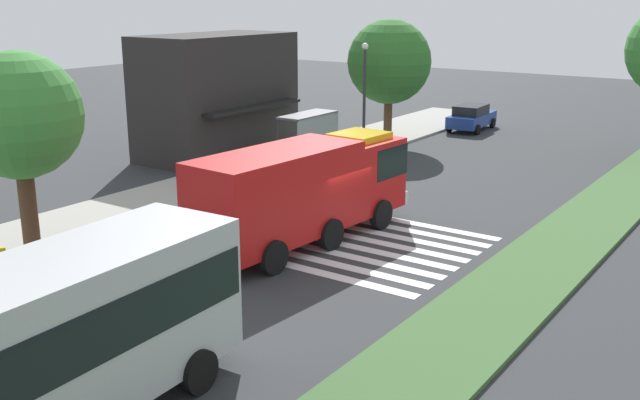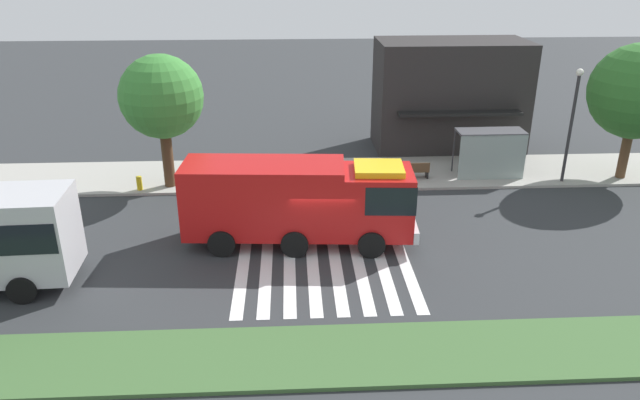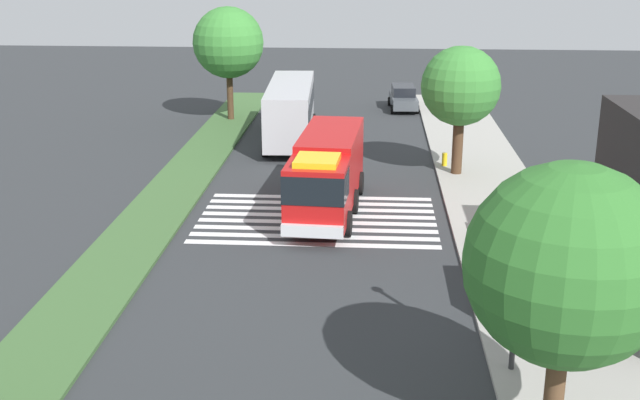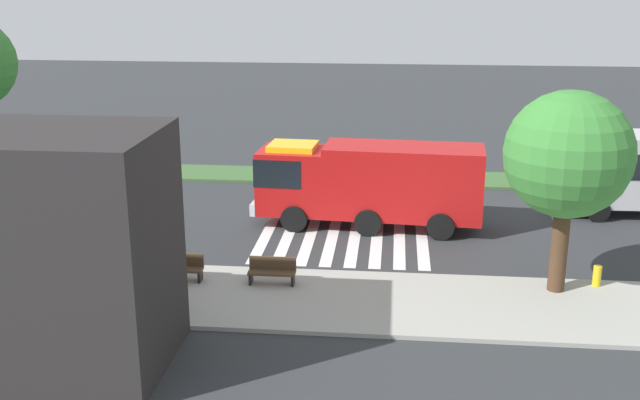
# 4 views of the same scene
# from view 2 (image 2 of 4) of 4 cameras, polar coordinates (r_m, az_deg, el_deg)

# --- Properties ---
(ground_plane) EXTENTS (120.00, 120.00, 0.00)m
(ground_plane) POSITION_cam_2_polar(r_m,az_deg,el_deg) (24.86, 0.09, -4.38)
(ground_plane) COLOR #2D3033
(sidewalk) EXTENTS (60.00, 4.86, 0.14)m
(sidewalk) POSITION_cam_2_polar(r_m,az_deg,el_deg) (32.39, -0.69, 2.46)
(sidewalk) COLOR #9E9B93
(sidewalk) RESTS_ON ground_plane
(median_strip) EXTENTS (60.00, 3.00, 0.14)m
(median_strip) POSITION_cam_2_polar(r_m,az_deg,el_deg) (18.63, 1.32, -14.60)
(median_strip) COLOR #3D6033
(median_strip) RESTS_ON ground_plane
(crosswalk) EXTENTS (6.75, 10.49, 0.01)m
(crosswalk) POSITION_cam_2_polar(r_m,az_deg,el_deg) (24.86, 0.18, -4.36)
(crosswalk) COLOR silver
(crosswalk) RESTS_ON ground_plane
(fire_truck) EXTENTS (9.60, 3.27, 3.48)m
(fire_truck) POSITION_cam_2_polar(r_m,az_deg,el_deg) (24.32, -1.51, 0.11)
(fire_truck) COLOR #B71414
(fire_truck) RESTS_ON ground_plane
(bus_stop_shelter) EXTENTS (3.50, 1.40, 2.46)m
(bus_stop_shelter) POSITION_cam_2_polar(r_m,az_deg,el_deg) (32.49, 16.02, 5.01)
(bus_stop_shelter) COLOR #4C4C51
(bus_stop_shelter) RESTS_ON sidewalk
(bench_near_shelter) EXTENTS (1.60, 0.50, 0.90)m
(bench_near_shelter) POSITION_cam_2_polar(r_m,az_deg,el_deg) (31.87, 8.92, 2.82)
(bench_near_shelter) COLOR #4C3823
(bench_near_shelter) RESTS_ON sidewalk
(bench_west_of_shelter) EXTENTS (1.60, 0.50, 0.90)m
(bench_west_of_shelter) POSITION_cam_2_polar(r_m,az_deg,el_deg) (31.38, 3.21, 2.75)
(bench_west_of_shelter) COLOR #4C3823
(bench_west_of_shelter) RESTS_ON sidewalk
(street_lamp) EXTENTS (0.36, 0.36, 5.84)m
(street_lamp) POSITION_cam_2_polar(r_m,az_deg,el_deg) (32.74, 22.91, 7.36)
(street_lamp) COLOR #2D2D30
(street_lamp) RESTS_ON sidewalk
(storefront_building) EXTENTS (8.72, 5.16, 6.43)m
(storefront_building) POSITION_cam_2_polar(r_m,az_deg,el_deg) (37.11, 12.21, 9.70)
(storefront_building) COLOR #282626
(storefront_building) RESTS_ON ground_plane
(sidewalk_tree_far_west) EXTENTS (4.06, 4.06, 6.65)m
(sidewalk_tree_far_west) POSITION_cam_2_polar(r_m,az_deg,el_deg) (30.28, -14.86, 9.42)
(sidewalk_tree_far_west) COLOR #47301E
(sidewalk_tree_far_west) RESTS_ON sidewalk
(sidewalk_tree_center) EXTENTS (4.78, 4.78, 6.99)m
(sidewalk_tree_center) POSITION_cam_2_polar(r_m,az_deg,el_deg) (34.40, 27.99, 9.09)
(sidewalk_tree_center) COLOR #513823
(sidewalk_tree_center) RESTS_ON sidewalk
(fire_hydrant) EXTENTS (0.28, 0.28, 0.70)m
(fire_hydrant) POSITION_cam_2_polar(r_m,az_deg,el_deg) (31.35, -16.82, 1.55)
(fire_hydrant) COLOR gold
(fire_hydrant) RESTS_ON sidewalk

